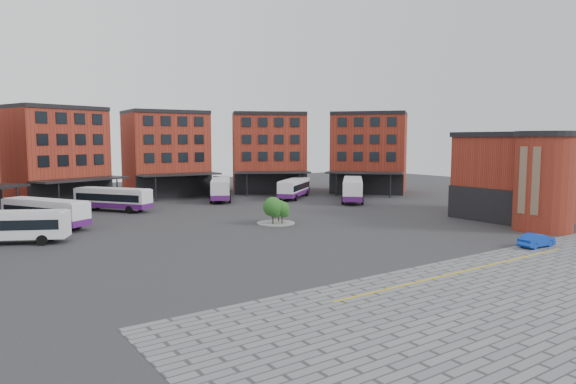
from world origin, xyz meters
TOP-DOWN VIEW (x-y plane):
  - ground at (0.00, 0.00)m, footprint 160.00×160.00m
  - yellow_line at (2.00, -14.00)m, footprint 26.00×0.15m
  - main_building at (-4.77, 38.25)m, footprint 94.14×42.48m
  - east_building at (28.70, -3.06)m, footprint 17.40×15.40m
  - tree_island at (1.94, 11.65)m, footprint 4.40×4.40m
  - bus_a at (-24.99, 16.69)m, footprint 10.77×7.14m
  - bus_b at (-20.43, 24.14)m, footprint 7.73×11.01m
  - bus_c at (-10.50, 33.24)m, footprint 8.52×10.55m
  - bus_d at (7.35, 36.13)m, footprint 8.40×12.27m
  - bus_e at (18.55, 31.55)m, footprint 10.34×9.10m
  - bus_f at (23.65, 22.90)m, footprint 10.66×11.38m
  - blue_car at (14.25, -12.35)m, footprint 3.96×1.56m

SIDE VIEW (x-z plane):
  - ground at x=0.00m, z-range 0.00..0.00m
  - yellow_line at x=2.00m, z-range 0.02..0.04m
  - blue_car at x=14.25m, z-range 0.00..1.28m
  - tree_island at x=1.94m, z-range 0.08..3.29m
  - bus_c at x=-10.50m, z-range 0.13..3.26m
  - bus_b at x=-20.43m, z-range 0.13..3.28m
  - bus_e at x=18.55m, z-range 0.13..3.30m
  - bus_a at x=-24.99m, z-range 0.29..3.35m
  - bus_d at x=7.35m, z-range 0.15..3.64m
  - bus_f at x=23.65m, z-range 0.15..3.73m
  - east_building at x=28.70m, z-range -0.01..10.59m
  - main_building at x=-4.77m, z-range -0.07..14.53m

